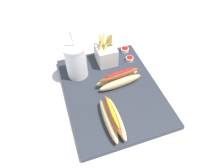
{
  "coord_description": "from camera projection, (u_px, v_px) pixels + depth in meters",
  "views": [
    {
      "loc": [
        -0.5,
        0.17,
        0.63
      ],
      "look_at": [
        0.0,
        0.0,
        0.05
      ],
      "focal_mm": 33.19,
      "sensor_mm": 36.0,
      "label": 1
    }
  ],
  "objects": [
    {
      "name": "hot_dog_1",
      "position": [
        112.0,
        118.0,
        0.69
      ],
      "size": [
        0.18,
        0.06,
        0.07
      ],
      "color": "#E5C689",
      "rests_on": "food_tray"
    },
    {
      "name": "food_tray",
      "position": [
        112.0,
        91.0,
        0.82
      ],
      "size": [
        0.48,
        0.36,
        0.02
      ],
      "primitive_type": "cube",
      "color": "#2D333D",
      "rests_on": "ground_plane"
    },
    {
      "name": "fries_basket",
      "position": [
        106.0,
        54.0,
        0.89
      ],
      "size": [
        0.1,
        0.08,
        0.16
      ],
      "color": "white",
      "rests_on": "food_tray"
    },
    {
      "name": "hot_dog_2",
      "position": [
        119.0,
        79.0,
        0.81
      ],
      "size": [
        0.08,
        0.19,
        0.07
      ],
      "color": "#E5C689",
      "rests_on": "food_tray"
    },
    {
      "name": "ground_plane",
      "position": [
        112.0,
        94.0,
        0.83
      ],
      "size": [
        2.4,
        2.4,
        0.02
      ],
      "primitive_type": "cube",
      "color": "silver"
    },
    {
      "name": "ketchup_cup_1",
      "position": [
        130.0,
        59.0,
        0.92
      ],
      "size": [
        0.03,
        0.03,
        0.02
      ],
      "color": "white",
      "rests_on": "food_tray"
    },
    {
      "name": "soda_cup",
      "position": [
        76.0,
        61.0,
        0.81
      ],
      "size": [
        0.09,
        0.09,
        0.21
      ],
      "color": "white",
      "rests_on": "food_tray"
    },
    {
      "name": "ketchup_cup_2",
      "position": [
        125.0,
        50.0,
        0.96
      ],
      "size": [
        0.04,
        0.04,
        0.02
      ],
      "color": "white",
      "rests_on": "food_tray"
    }
  ]
}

